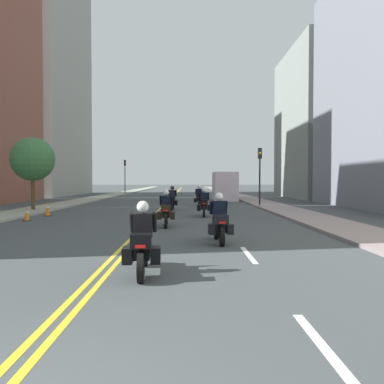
% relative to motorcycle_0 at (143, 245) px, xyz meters
% --- Properties ---
extents(ground_plane, '(264.00, 264.00, 0.00)m').
position_rel_motorcycle_0_xyz_m(ground_plane, '(-0.88, 42.26, -0.64)').
color(ground_plane, '#3D4244').
extents(sidewalk_left, '(2.57, 144.00, 0.12)m').
position_rel_motorcycle_0_xyz_m(sidewalk_left, '(-9.07, 42.26, -0.58)').
color(sidewalk_left, gray).
rests_on(sidewalk_left, ground).
extents(sidewalk_right, '(2.57, 144.00, 0.12)m').
position_rel_motorcycle_0_xyz_m(sidewalk_right, '(7.30, 42.26, -0.58)').
color(sidewalk_right, gray).
rests_on(sidewalk_right, ground).
extents(centreline_yellow_inner, '(0.12, 132.00, 0.01)m').
position_rel_motorcycle_0_xyz_m(centreline_yellow_inner, '(-1.00, 42.26, -0.63)').
color(centreline_yellow_inner, yellow).
rests_on(centreline_yellow_inner, ground).
extents(centreline_yellow_outer, '(0.12, 132.00, 0.01)m').
position_rel_motorcycle_0_xyz_m(centreline_yellow_outer, '(-0.76, 42.26, -0.63)').
color(centreline_yellow_outer, yellow).
rests_on(centreline_yellow_outer, ground).
extents(lane_dashes_white, '(0.14, 56.40, 0.01)m').
position_rel_motorcycle_0_xyz_m(lane_dashes_white, '(2.57, 23.26, -0.63)').
color(lane_dashes_white, silver).
rests_on(lane_dashes_white, ground).
extents(building_left_2, '(8.46, 18.92, 30.33)m').
position_rel_motorcycle_0_xyz_m(building_left_2, '(-18.47, 46.05, 14.53)').
color(building_left_2, '#98978D').
rests_on(building_left_2, ground).
extents(building_right_2, '(8.37, 15.12, 16.89)m').
position_rel_motorcycle_0_xyz_m(building_right_2, '(16.67, 37.66, 7.81)').
color(building_right_2, gray).
rests_on(building_right_2, ground).
extents(motorcycle_0, '(0.78, 2.15, 1.56)m').
position_rel_motorcycle_0_xyz_m(motorcycle_0, '(0.00, 0.00, 0.00)').
color(motorcycle_0, black).
rests_on(motorcycle_0, ground).
extents(motorcycle_1, '(0.78, 2.11, 1.60)m').
position_rel_motorcycle_0_xyz_m(motorcycle_1, '(1.95, 4.28, 0.02)').
color(motorcycle_1, black).
rests_on(motorcycle_1, ground).
extents(motorcycle_2, '(0.78, 2.28, 1.59)m').
position_rel_motorcycle_0_xyz_m(motorcycle_2, '(0.01, 8.82, 0.02)').
color(motorcycle_2, black).
rests_on(motorcycle_2, ground).
extents(motorcycle_3, '(0.78, 2.25, 1.58)m').
position_rel_motorcycle_0_xyz_m(motorcycle_3, '(1.84, 13.71, 0.01)').
color(motorcycle_3, black).
rests_on(motorcycle_3, ground).
extents(motorcycle_4, '(0.78, 2.22, 1.62)m').
position_rel_motorcycle_0_xyz_m(motorcycle_4, '(-0.11, 18.47, 0.03)').
color(motorcycle_4, black).
rests_on(motorcycle_4, ground).
extents(motorcycle_5, '(0.78, 2.21, 1.62)m').
position_rel_motorcycle_0_xyz_m(motorcycle_5, '(1.81, 22.32, 0.01)').
color(motorcycle_5, black).
rests_on(motorcycle_5, ground).
extents(traffic_cone_0, '(0.34, 0.34, 0.79)m').
position_rel_motorcycle_0_xyz_m(traffic_cone_0, '(-6.88, 14.01, -0.24)').
color(traffic_cone_0, black).
rests_on(traffic_cone_0, ground).
extents(traffic_cone_1, '(0.31, 0.31, 0.72)m').
position_rel_motorcycle_0_xyz_m(traffic_cone_1, '(-6.95, 11.29, -0.28)').
color(traffic_cone_1, black).
rests_on(traffic_cone_1, ground).
extents(traffic_light_near, '(0.28, 0.38, 4.45)m').
position_rel_motorcycle_0_xyz_m(traffic_light_near, '(6.42, 22.07, 2.45)').
color(traffic_light_near, black).
rests_on(traffic_light_near, ground).
extents(traffic_light_far, '(0.28, 0.38, 4.94)m').
position_rel_motorcycle_0_xyz_m(traffic_light_far, '(-8.18, 49.82, 2.76)').
color(traffic_light_far, black).
rests_on(traffic_light_far, ground).
extents(street_tree_0, '(2.79, 2.79, 4.74)m').
position_rel_motorcycle_0_xyz_m(street_tree_0, '(-9.00, 17.43, 2.70)').
color(street_tree_0, '#4E3B21').
rests_on(street_tree_0, ground).
extents(parked_truck, '(2.20, 6.50, 2.80)m').
position_rel_motorcycle_0_xyz_m(parked_truck, '(4.62, 32.16, 0.64)').
color(parked_truck, silver).
rests_on(parked_truck, ground).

